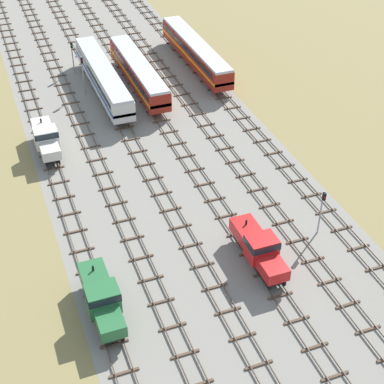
% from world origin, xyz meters
% --- Properties ---
extents(ground_plane, '(480.00, 480.00, 0.00)m').
position_xyz_m(ground_plane, '(0.00, 56.00, 0.00)').
color(ground_plane, olive).
extents(ballast_bed, '(28.97, 176.00, 0.01)m').
position_xyz_m(ballast_bed, '(0.00, 56.00, 0.00)').
color(ballast_bed, gray).
rests_on(ballast_bed, ground).
extents(track_far_left, '(2.40, 126.00, 0.29)m').
position_xyz_m(track_far_left, '(-12.49, 57.00, 0.14)').
color(track_far_left, '#47382D').
rests_on(track_far_left, ground).
extents(track_left, '(2.40, 126.00, 0.29)m').
position_xyz_m(track_left, '(-7.49, 57.00, 0.14)').
color(track_left, '#47382D').
rests_on(track_left, ground).
extents(track_centre_left, '(2.40, 126.00, 0.29)m').
position_xyz_m(track_centre_left, '(-2.50, 57.00, 0.14)').
color(track_centre_left, '#47382D').
rests_on(track_centre_left, ground).
extents(track_centre, '(2.40, 126.00, 0.29)m').
position_xyz_m(track_centre, '(2.50, 57.00, 0.14)').
color(track_centre, '#47382D').
rests_on(track_centre, ground).
extents(track_centre_right, '(2.40, 126.00, 0.29)m').
position_xyz_m(track_centre_right, '(7.49, 57.00, 0.14)').
color(track_centre_right, '#47382D').
rests_on(track_centre_right, ground).
extents(track_right, '(2.40, 126.00, 0.29)m').
position_xyz_m(track_right, '(12.49, 57.00, 0.14)').
color(track_right, '#47382D').
rests_on(track_right, ground).
extents(shunter_loco_far_left_nearest, '(2.74, 8.46, 3.10)m').
position_xyz_m(shunter_loco_far_left_nearest, '(-12.49, 28.96, 2.01)').
color(shunter_loco_far_left_nearest, '#286638').
rests_on(shunter_loco_far_left_nearest, ground).
extents(shunter_loco_centre_near, '(2.74, 8.46, 3.10)m').
position_xyz_m(shunter_loco_centre_near, '(2.50, 30.02, 2.01)').
color(shunter_loco_centre_near, red).
rests_on(shunter_loco_centre_near, ground).
extents(shunter_loco_far_left_mid, '(2.74, 8.46, 3.10)m').
position_xyz_m(shunter_loco_far_left_mid, '(-12.49, 56.33, 2.01)').
color(shunter_loco_far_left_mid, beige).
rests_on(shunter_loco_far_left_mid, ground).
extents(diesel_railcar_centre_midfar, '(2.96, 20.50, 3.80)m').
position_xyz_m(diesel_railcar_centre_midfar, '(2.50, 68.57, 2.60)').
color(diesel_railcar_centre_midfar, maroon).
rests_on(diesel_railcar_centre_midfar, ground).
extents(passenger_coach_centre_left_far, '(2.96, 22.00, 3.80)m').
position_xyz_m(passenger_coach_centre_left_far, '(-2.50, 68.81, 2.61)').
color(passenger_coach_centre_left_far, beige).
rests_on(passenger_coach_centre_left_far, ground).
extents(passenger_coach_right_farther, '(2.96, 22.00, 3.80)m').
position_xyz_m(passenger_coach_right_farther, '(12.49, 72.37, 2.61)').
color(passenger_coach_right_farther, maroon).
rests_on(passenger_coach_right_farther, ground).
extents(signal_post_nearest, '(0.28, 0.47, 4.81)m').
position_xyz_m(signal_post_nearest, '(-4.99, 77.08, 3.09)').
color(signal_post_nearest, gray).
rests_on(signal_post_nearest, ground).
extents(signal_post_near, '(0.28, 0.47, 5.08)m').
position_xyz_m(signal_post_near, '(9.99, 31.90, 3.24)').
color(signal_post_near, gray).
rests_on(signal_post_near, ground).
extents(signal_post_mid, '(0.28, 0.47, 5.47)m').
position_xyz_m(signal_post_mid, '(-4.99, 69.75, 3.47)').
color(signal_post_mid, gray).
rests_on(signal_post_mid, ground).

